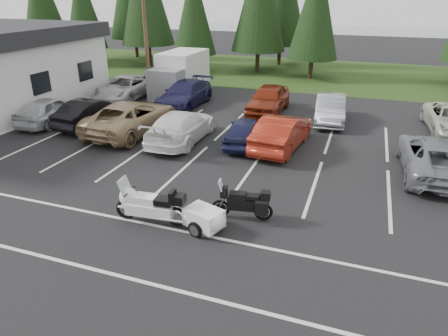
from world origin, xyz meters
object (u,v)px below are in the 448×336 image
car_far_0 (125,88)px  car_far_1 (185,94)px  cargo_trailer (204,220)px  box_truck (177,75)px  car_near_3 (182,126)px  utility_pole (145,25)px  car_near_2 (132,117)px  car_near_1 (92,112)px  touring_motorcycle (150,202)px  car_near_4 (245,131)px  car_near_5 (282,132)px  car_far_2 (268,99)px  car_near_0 (50,110)px  adventure_motorcycle (242,200)px  car_far_3 (330,109)px  car_near_6 (435,157)px

car_far_0 → car_far_1: (4.63, -0.28, 0.00)m
car_far_1 → cargo_trailer: (6.70, -13.21, -0.40)m
box_truck → car_near_3: size_ratio=1.07×
utility_pole → car_near_2: bearing=-67.0°
car_near_1 → touring_motorcycle: car_near_1 is taller
car_near_4 → car_far_0: car_far_0 is taller
car_near_5 → car_far_2: (-2.06, 5.77, 0.03)m
car_near_0 → adventure_motorcycle: car_near_0 is taller
car_near_0 → touring_motorcycle: bearing=140.3°
car_near_4 → car_far_3: 6.17m
car_near_1 → car_near_3: (5.67, -0.59, 0.01)m
utility_pole → car_near_2: (3.27, -7.71, -3.87)m
cargo_trailer → touring_motorcycle: bearing=-157.0°
car_near_4 → car_near_5: car_near_5 is taller
car_near_2 → car_far_1: (0.42, 5.70, -0.05)m
car_far_0 → car_near_6: bearing=-22.3°
car_near_5 → car_near_4: bearing=7.9°
car_near_2 → car_far_1: bearing=-92.0°
car_far_1 → car_far_2: (5.40, 0.39, 0.04)m
car_near_3 → car_near_6: size_ratio=0.95×
car_near_2 → touring_motorcycle: size_ratio=2.22×
car_near_4 → car_near_1: bearing=-5.3°
utility_pole → box_truck: bearing=14.0°
touring_motorcycle → box_truck: bearing=107.6°
car_near_5 → car_far_1: bearing=-30.1°
car_near_2 → car_near_5: bearing=-175.4°
utility_pole → cargo_trailer: (10.40, -15.22, -4.32)m
car_near_4 → cargo_trailer: 7.83m
touring_motorcycle → adventure_motorcycle: size_ratio=1.21×
car_near_0 → car_near_5: size_ratio=0.92×
car_far_3 → cargo_trailer: 13.11m
car_near_1 → touring_motorcycle: bearing=140.5°
car_far_3 → car_near_1: bearing=-162.7°
car_near_0 → car_near_5: 13.04m
box_truck → car_near_1: bearing=-99.7°
car_far_1 → cargo_trailer: 14.82m
car_near_6 → car_far_0: car_far_0 is taller
car_near_3 → car_far_2: bearing=-114.6°
car_near_2 → car_near_4: size_ratio=1.50×
car_near_0 → car_near_2: car_near_2 is taller
car_near_6 → car_near_2: bearing=-4.8°
car_near_5 → utility_pole: bearing=-27.9°
car_near_4 → car_far_0: (-10.32, 5.73, 0.10)m
car_near_4 → adventure_motorcycle: car_near_4 is taller
car_near_5 → touring_motorcycle: 8.36m
car_near_5 → cargo_trailer: (-0.76, -7.83, -0.41)m
car_near_6 → car_near_4: bearing=-8.1°
car_near_1 → car_far_0: car_far_0 is taller
car_near_2 → cargo_trailer: (7.13, -7.51, -0.45)m
car_far_3 → car_near_2: bearing=-156.2°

